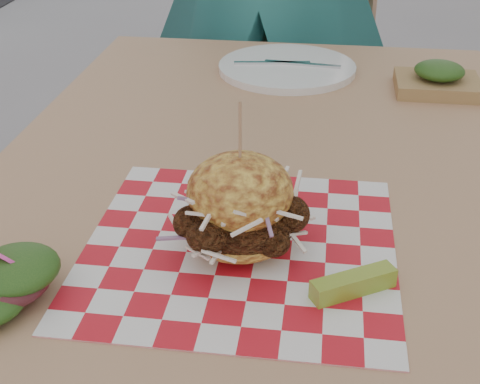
{
  "coord_description": "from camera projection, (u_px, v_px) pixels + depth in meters",
  "views": [
    {
      "loc": [
        -0.2,
        -0.95,
        1.19
      ],
      "look_at": [
        -0.28,
        -0.31,
        0.82
      ],
      "focal_mm": 50.0,
      "sensor_mm": 36.0,
      "label": 1
    }
  ],
  "objects": [
    {
      "name": "patio_chair",
      "position": [
        311.0,
        68.0,
        1.93
      ],
      "size": [
        0.54,
        0.54,
        0.95
      ],
      "rotation": [
        0.0,
        0.0,
        -0.34
      ],
      "color": "tan",
      "rests_on": "ground"
    },
    {
      "name": "place_setting",
      "position": [
        287.0,
        68.0,
        1.32
      ],
      "size": [
        0.27,
        0.27,
        0.02
      ],
      "color": "white",
      "rests_on": "patio_table"
    },
    {
      "name": "pickle_spear",
      "position": [
        353.0,
        284.0,
        0.7
      ],
      "size": [
        0.09,
        0.07,
        0.02
      ],
      "primitive_type": "cube",
      "rotation": [
        0.0,
        0.0,
        0.54
      ],
      "color": "olive",
      "rests_on": "paper_liner"
    },
    {
      "name": "sandwich",
      "position": [
        240.0,
        209.0,
        0.76
      ],
      "size": [
        0.16,
        0.16,
        0.18
      ],
      "color": "#F1BC44",
      "rests_on": "paper_liner"
    },
    {
      "name": "kraft_tray",
      "position": [
        438.0,
        80.0,
        1.21
      ],
      "size": [
        0.15,
        0.12,
        0.06
      ],
      "color": "#9B7746",
      "rests_on": "patio_table"
    },
    {
      "name": "paper_liner",
      "position": [
        240.0,
        247.0,
        0.78
      ],
      "size": [
        0.36,
        0.36,
        0.0
      ],
      "primitive_type": "cube",
      "color": "red",
      "rests_on": "patio_table"
    },
    {
      "name": "patio_table",
      "position": [
        265.0,
        213.0,
        1.0
      ],
      "size": [
        0.8,
        1.2,
        0.75
      ],
      "color": "tan",
      "rests_on": "ground"
    }
  ]
}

